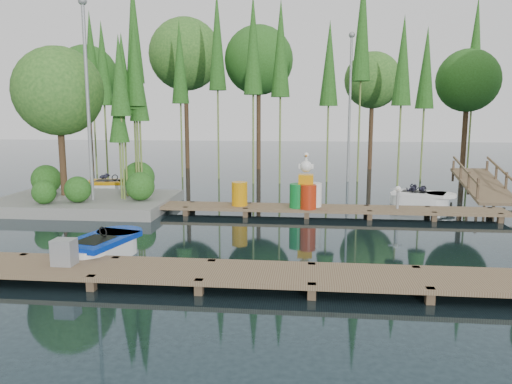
# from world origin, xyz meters

# --- Properties ---
(ground_plane) EXTENTS (90.00, 90.00, 0.00)m
(ground_plane) POSITION_xyz_m (0.00, 0.00, 0.00)
(ground_plane) COLOR #1D2E36
(near_dock) EXTENTS (18.00, 1.50, 0.50)m
(near_dock) POSITION_xyz_m (0.00, -4.50, 0.23)
(near_dock) COLOR brown
(near_dock) RESTS_ON ground
(far_dock) EXTENTS (15.00, 1.20, 0.50)m
(far_dock) POSITION_xyz_m (1.00, 2.50, 0.23)
(far_dock) COLOR brown
(far_dock) RESTS_ON ground
(island) EXTENTS (6.20, 4.20, 6.75)m
(island) POSITION_xyz_m (-6.30, 3.29, 3.18)
(island) COLOR gray
(island) RESTS_ON ground
(tree_screen) EXTENTS (34.42, 18.53, 10.31)m
(tree_screen) POSITION_xyz_m (-2.04, 10.60, 6.12)
(tree_screen) COLOR #452F1D
(tree_screen) RESTS_ON ground
(lamp_island) EXTENTS (0.30, 0.30, 7.25)m
(lamp_island) POSITION_xyz_m (-5.50, 2.50, 4.26)
(lamp_island) COLOR gray
(lamp_island) RESTS_ON ground
(lamp_rear) EXTENTS (0.30, 0.30, 7.25)m
(lamp_rear) POSITION_xyz_m (4.00, 11.00, 4.26)
(lamp_rear) COLOR gray
(lamp_rear) RESTS_ON ground
(ramp) EXTENTS (1.50, 3.94, 1.49)m
(ramp) POSITION_xyz_m (9.00, 6.50, 0.59)
(ramp) COLOR brown
(ramp) RESTS_ON ground
(boat_blue) EXTENTS (1.64, 2.66, 0.83)m
(boat_blue) POSITION_xyz_m (-2.83, -3.04, 0.24)
(boat_blue) COLOR white
(boat_blue) RESTS_ON ground
(boat_yellow_far) EXTENTS (2.76, 1.56, 1.31)m
(boat_yellow_far) POSITION_xyz_m (-6.31, 6.31, 0.28)
(boat_yellow_far) COLOR white
(boat_yellow_far) RESTS_ON ground
(boat_white_far) EXTENTS (2.61, 1.88, 1.12)m
(boat_white_far) POSITION_xyz_m (6.23, 4.85, 0.25)
(boat_white_far) COLOR white
(boat_white_far) RESTS_ON ground
(utility_cabinet) EXTENTS (0.45, 0.38, 0.55)m
(utility_cabinet) POSITION_xyz_m (-3.00, -4.50, 0.57)
(utility_cabinet) COLOR gray
(utility_cabinet) RESTS_ON near_dock
(yellow_barrel) EXTENTS (0.54, 0.54, 0.81)m
(yellow_barrel) POSITION_xyz_m (-0.28, 2.50, 0.70)
(yellow_barrel) COLOR orange
(yellow_barrel) RESTS_ON far_dock
(drum_cluster) EXTENTS (1.07, 0.98, 1.84)m
(drum_cluster) POSITION_xyz_m (1.99, 2.35, 0.84)
(drum_cluster) COLOR #0D772A
(drum_cluster) RESTS_ON far_dock
(seagull_post) EXTENTS (0.47, 0.25, 0.75)m
(seagull_post) POSITION_xyz_m (4.99, 2.50, 0.81)
(seagull_post) COLOR gray
(seagull_post) RESTS_ON far_dock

